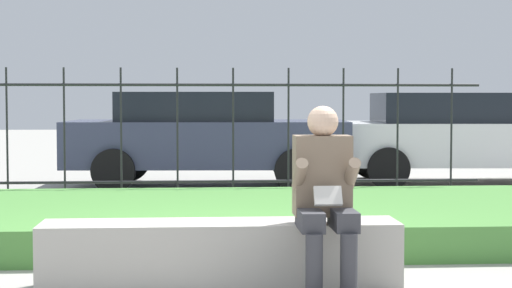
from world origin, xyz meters
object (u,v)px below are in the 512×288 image
at_px(stone_bench, 220,258).
at_px(car_parked_center, 205,136).
at_px(person_seated_reader, 325,192).
at_px(car_parked_right, 469,135).

distance_m(stone_bench, car_parked_center, 6.86).
xyz_separation_m(person_seated_reader, car_parked_right, (3.32, 7.26, 0.05)).
relative_size(person_seated_reader, car_parked_right, 0.27).
relative_size(stone_bench, car_parked_center, 0.59).
xyz_separation_m(person_seated_reader, car_parked_center, (-0.72, 7.10, 0.06)).
xyz_separation_m(car_parked_center, car_parked_right, (4.04, 0.16, -0.00)).
relative_size(person_seated_reader, car_parked_center, 0.30).
distance_m(stone_bench, person_seated_reader, 0.88).
bearing_deg(person_seated_reader, car_parked_right, 65.44).
distance_m(stone_bench, car_parked_right, 8.08).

